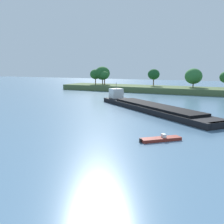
# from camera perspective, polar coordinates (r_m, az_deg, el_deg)

# --- Properties ---
(treeline_island) EXTENTS (88.40, 15.56, 10.53)m
(treeline_island) POSITION_cam_1_polar(r_m,az_deg,el_deg) (112.97, 11.35, 5.66)
(treeline_island) COLOR #4C6038
(treeline_island) RESTS_ON ground
(small_motorboat) EXTENTS (5.36, 5.30, 0.95)m
(small_motorboat) POSITION_cam_1_polar(r_m,az_deg,el_deg) (38.95, 10.30, -5.67)
(small_motorboat) COLOR maroon
(small_motorboat) RESTS_ON ground
(cargo_barge) EXTENTS (36.79, 29.90, 5.81)m
(cargo_barge) POSITION_cam_1_polar(r_m,az_deg,el_deg) (64.77, 7.94, 1.08)
(cargo_barge) COLOR black
(cargo_barge) RESTS_ON ground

